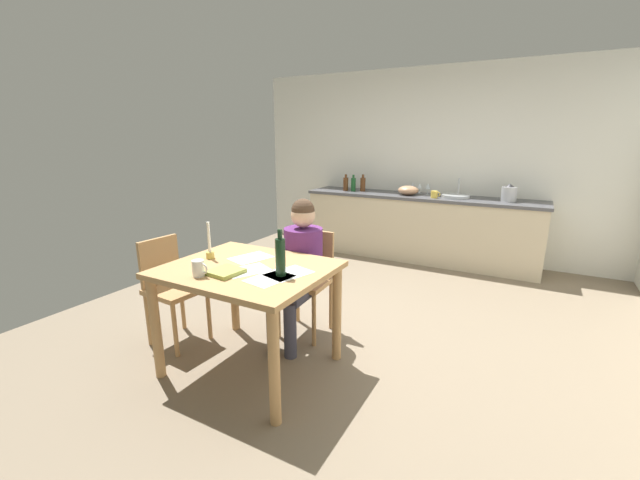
% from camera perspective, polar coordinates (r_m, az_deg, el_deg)
% --- Properties ---
extents(ground_plane, '(5.20, 5.20, 0.04)m').
position_cam_1_polar(ground_plane, '(3.80, 4.56, -11.81)').
color(ground_plane, '#7A6B56').
extents(wall_back, '(5.20, 0.12, 2.60)m').
position_cam_1_polar(wall_back, '(5.88, 15.48, 10.59)').
color(wall_back, silver).
rests_on(wall_back, ground).
extents(kitchen_counter, '(3.17, 0.64, 0.90)m').
position_cam_1_polar(kitchen_counter, '(5.66, 14.03, 1.82)').
color(kitchen_counter, beige).
rests_on(kitchen_counter, ground).
extents(dining_table, '(1.13, 0.94, 0.79)m').
position_cam_1_polar(dining_table, '(2.85, -10.39, -6.16)').
color(dining_table, tan).
rests_on(dining_table, ground).
extents(chair_at_table, '(0.42, 0.42, 0.89)m').
position_cam_1_polar(chair_at_table, '(3.42, -1.72, -5.34)').
color(chair_at_table, tan).
rests_on(chair_at_table, ground).
extents(person_seated, '(0.34, 0.60, 1.19)m').
position_cam_1_polar(person_seated, '(3.24, -2.96, -3.22)').
color(person_seated, '#592666').
rests_on(person_seated, ground).
extents(chair_side_empty, '(0.43, 0.43, 0.88)m').
position_cam_1_polar(chair_side_empty, '(3.48, -20.79, -6.16)').
color(chair_side_empty, tan).
rests_on(chair_side_empty, ground).
extents(coffee_mug, '(0.12, 0.08, 0.11)m').
position_cam_1_polar(coffee_mug, '(2.68, -17.20, -3.95)').
color(coffee_mug, white).
rests_on(coffee_mug, dining_table).
extents(candlestick, '(0.06, 0.06, 0.28)m').
position_cam_1_polar(candlestick, '(3.04, -15.72, -1.18)').
color(candlestick, gold).
rests_on(candlestick, dining_table).
extents(book_magazine, '(0.22, 0.22, 0.03)m').
position_cam_1_polar(book_magazine, '(2.69, -13.56, -4.52)').
color(book_magazine, '#98A148').
rests_on(book_magazine, dining_table).
extents(paper_letter, '(0.29, 0.34, 0.00)m').
position_cam_1_polar(paper_letter, '(2.64, -4.57, -4.86)').
color(paper_letter, white).
rests_on(paper_letter, dining_table).
extents(paper_bill, '(0.29, 0.35, 0.00)m').
position_cam_1_polar(paper_bill, '(3.01, -10.00, -2.55)').
color(paper_bill, white).
rests_on(paper_bill, dining_table).
extents(paper_envelope, '(0.26, 0.33, 0.00)m').
position_cam_1_polar(paper_envelope, '(2.56, -7.28, -5.53)').
color(paper_envelope, white).
rests_on(paper_envelope, dining_table).
extents(paper_receipt, '(0.32, 0.36, 0.00)m').
position_cam_1_polar(paper_receipt, '(2.73, -10.54, -4.36)').
color(paper_receipt, white).
rests_on(paper_receipt, dining_table).
extents(wine_bottle_on_table, '(0.07, 0.07, 0.31)m').
position_cam_1_polar(wine_bottle_on_table, '(2.56, -5.77, -2.39)').
color(wine_bottle_on_table, black).
rests_on(wine_bottle_on_table, dining_table).
extents(sink_unit, '(0.36, 0.36, 0.24)m').
position_cam_1_polar(sink_unit, '(5.48, 19.11, 6.06)').
color(sink_unit, '#B2B7BC').
rests_on(sink_unit, kitchen_counter).
extents(bottle_oil, '(0.07, 0.07, 0.24)m').
position_cam_1_polar(bottle_oil, '(5.88, 3.75, 8.15)').
color(bottle_oil, '#593319').
rests_on(bottle_oil, kitchen_counter).
extents(bottle_vinegar, '(0.07, 0.07, 0.24)m').
position_cam_1_polar(bottle_vinegar, '(5.81, 4.86, 8.06)').
color(bottle_vinegar, '#194C23').
rests_on(bottle_vinegar, kitchen_counter).
extents(bottle_wine_red, '(0.08, 0.08, 0.25)m').
position_cam_1_polar(bottle_wine_red, '(5.83, 6.23, 8.06)').
color(bottle_wine_red, '#593319').
rests_on(bottle_wine_red, kitchen_counter).
extents(mixing_bowl, '(0.28, 0.28, 0.13)m').
position_cam_1_polar(mixing_bowl, '(5.57, 12.69, 7.06)').
color(mixing_bowl, tan).
rests_on(mixing_bowl, kitchen_counter).
extents(stovetop_kettle, '(0.18, 0.18, 0.22)m').
position_cam_1_polar(stovetop_kettle, '(5.40, 25.74, 6.10)').
color(stovetop_kettle, '#B7BABF').
rests_on(stovetop_kettle, kitchen_counter).
extents(wine_glass_near_sink, '(0.07, 0.07, 0.15)m').
position_cam_1_polar(wine_glass_near_sink, '(5.69, 15.39, 7.51)').
color(wine_glass_near_sink, silver).
rests_on(wine_glass_near_sink, kitchen_counter).
extents(wine_glass_by_kettle, '(0.07, 0.07, 0.15)m').
position_cam_1_polar(wine_glass_by_kettle, '(5.72, 14.25, 7.62)').
color(wine_glass_by_kettle, silver).
rests_on(wine_glass_by_kettle, kitchen_counter).
extents(wine_glass_back_left, '(0.07, 0.07, 0.15)m').
position_cam_1_polar(wine_glass_back_left, '(5.75, 13.31, 7.71)').
color(wine_glass_back_left, silver).
rests_on(wine_glass_back_left, kitchen_counter).
extents(teacup_on_counter, '(0.12, 0.09, 0.09)m').
position_cam_1_polar(teacup_on_counter, '(5.38, 16.27, 6.38)').
color(teacup_on_counter, '#F2CC4C').
rests_on(teacup_on_counter, kitchen_counter).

